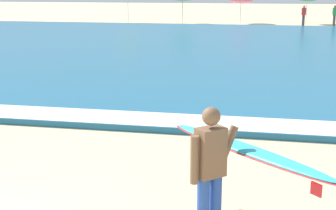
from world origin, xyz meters
name	(u,v)px	position (x,y,z in m)	size (l,w,h in m)	color
sea	(195,48)	(0.00, 19.77, 0.07)	(120.00, 28.00, 0.14)	#1E6084
surf_foam	(113,117)	(0.00, 6.37, 0.15)	(120.00, 1.14, 0.01)	white
surfer_with_board	(229,159)	(2.96, 1.63, 1.04)	(2.30, 2.41, 1.73)	#284CA3
beach_umbrella_2	(241,0)	(1.36, 36.87, 1.90)	(2.13, 2.15, 2.21)	beige
beachgoer_near_row_left	(304,15)	(6.22, 34.94, 0.84)	(0.32, 0.20, 1.58)	#383842
beachgoer_near_row_mid	(334,15)	(8.53, 35.38, 0.84)	(0.32, 0.20, 1.58)	#383842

